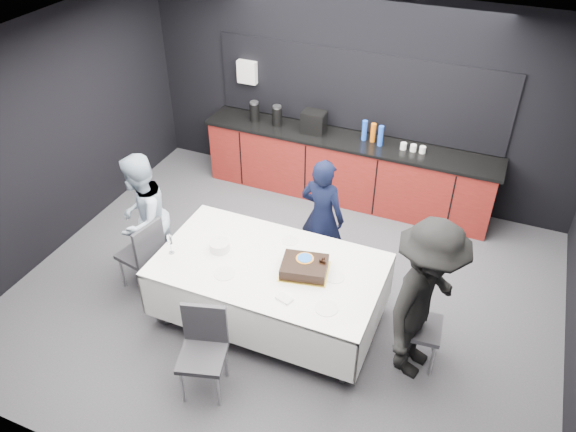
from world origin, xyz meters
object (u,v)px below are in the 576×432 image
object	(u,v)px
person_center	(322,217)
cake_assembly	(305,267)
chair_right	(413,319)
person_right	(425,302)
person_left	(142,219)
party_table	(269,274)
champagne_flute	(170,241)
chair_left	(144,251)
chair_near	(204,344)
plate_stack	(220,246)

from	to	relation	value
person_center	cake_assembly	bearing A→B (deg)	107.49
chair_right	person_right	distance (m)	0.37
chair_right	person_left	distance (m)	3.15
party_table	cake_assembly	distance (m)	0.43
cake_assembly	person_right	world-z (taller)	person_right
person_center	person_left	world-z (taller)	person_left
person_left	champagne_flute	bearing A→B (deg)	49.84
chair_left	person_left	size ratio (longest dim) A/B	0.58
cake_assembly	chair_left	xyz separation A→B (m)	(-1.88, -0.11, -0.31)
person_left	chair_left	bearing A→B (deg)	21.62
cake_assembly	person_left	size ratio (longest dim) A/B	0.35
party_table	person_center	bearing A→B (deg)	78.71
chair_left	champagne_flute	bearing A→B (deg)	-17.15
cake_assembly	chair_near	distance (m)	1.23
chair_near	person_center	distance (m)	2.09
chair_near	party_table	bearing A→B (deg)	78.20
person_right	person_left	bearing A→B (deg)	100.08
plate_stack	chair_right	bearing A→B (deg)	1.41
chair_left	cake_assembly	bearing A→B (deg)	3.42
chair_near	person_center	xyz separation A→B (m)	(0.42, 2.04, 0.21)
person_right	person_center	bearing A→B (deg)	65.61
party_table	person_left	distance (m)	1.65
party_table	chair_right	size ratio (longest dim) A/B	2.51
plate_stack	person_center	world-z (taller)	person_center
chair_left	person_right	size ratio (longest dim) A/B	0.52
cake_assembly	person_left	bearing A→B (deg)	176.93
person_right	party_table	bearing A→B (deg)	101.88
cake_assembly	chair_right	bearing A→B (deg)	1.36
plate_stack	chair_right	xyz separation A→B (m)	(2.07, 0.05, -0.30)
chair_left	person_left	bearing A→B (deg)	120.90
champagne_flute	person_right	distance (m)	2.61
cake_assembly	party_table	bearing A→B (deg)	-175.59
chair_near	champagne_flute	bearing A→B (deg)	135.94
person_center	person_left	bearing A→B (deg)	33.50
plate_stack	chair_left	distance (m)	0.98
chair_left	person_right	xyz separation A→B (m)	(3.09, 0.05, 0.35)
plate_stack	chair_left	world-z (taller)	chair_left
chair_near	person_left	bearing A→B (deg)	141.12
champagne_flute	chair_right	distance (m)	2.56
champagne_flute	chair_right	world-z (taller)	champagne_flute
party_table	person_right	bearing A→B (deg)	-1.25
chair_near	chair_right	bearing A→B (deg)	31.93
cake_assembly	champagne_flute	xyz separation A→B (m)	(-1.39, -0.26, 0.10)
person_center	chair_left	bearing A→B (deg)	40.71
person_center	person_right	bearing A→B (deg)	150.17
party_table	chair_left	bearing A→B (deg)	-176.83
cake_assembly	champagne_flute	distance (m)	1.42
person_left	person_right	distance (m)	3.23
cake_assembly	chair_right	distance (m)	1.16
plate_stack	chair_near	world-z (taller)	chair_near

